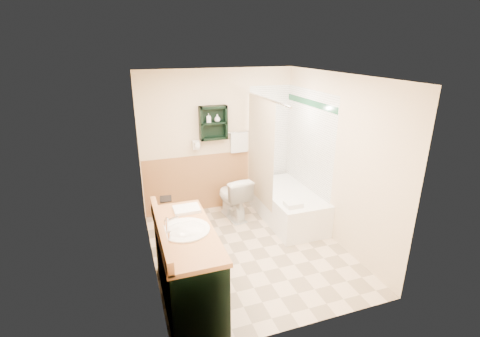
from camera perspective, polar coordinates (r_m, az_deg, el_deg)
name	(u,v)px	position (r m, az deg, el deg)	size (l,w,h in m)	color
floor	(249,250)	(5.06, 1.45, -13.24)	(3.00, 3.00, 0.00)	beige
back_wall	(218,141)	(5.89, -3.65, 4.45)	(2.60, 0.04, 2.40)	#F5E9C0
left_wall	(145,183)	(4.26, -15.28, -2.38)	(0.04, 3.00, 2.40)	#F5E9C0
right_wall	(337,160)	(5.11, 15.58, 1.32)	(0.04, 3.00, 2.40)	#F5E9C0
ceiling	(251,74)	(4.25, 1.74, 15.25)	(2.60, 3.00, 0.04)	white
wainscot_left	(153,235)	(4.57, -14.04, -10.49)	(2.98, 2.98, 1.00)	tan
wainscot_back	(219,181)	(6.09, -3.42, -2.00)	(2.58, 2.58, 1.00)	tan
mirror_frame	(152,175)	(3.64, -14.21, -1.03)	(1.30, 1.30, 1.00)	brown
mirror_glass	(153,175)	(3.64, -14.14, -1.02)	(1.20, 1.20, 0.90)	white
tile_right	(307,155)	(5.73, 10.94, 2.12)	(1.50, 1.50, 2.10)	white
tile_back	(274,145)	(6.24, 5.62, 3.83)	(0.95, 0.95, 2.10)	white
tile_accent	(310,103)	(5.54, 11.43, 10.52)	(1.50, 1.50, 0.10)	#154B2C
wall_shelf	(213,123)	(5.68, -4.39, 7.48)	(0.45, 0.15, 0.55)	black
hair_dryer	(196,145)	(5.72, -7.27, 3.85)	(0.10, 0.24, 0.18)	white
towel_bar	(239,132)	(5.89, -0.20, 5.99)	(0.40, 0.06, 0.40)	white
curtain_rod	(266,99)	(5.19, 4.28, 11.36)	(0.03, 0.03, 1.60)	silver
shower_curtain	(260,151)	(5.53, 3.34, 2.89)	(1.05, 1.05, 1.70)	beige
vanity	(188,267)	(4.00, -8.58, -15.63)	(0.59, 1.43, 0.90)	black
bathtub	(288,205)	(5.78, 7.86, -6.01)	(0.77, 1.50, 0.51)	white
toilet	(233,197)	(5.77, -1.16, -4.73)	(0.41, 0.74, 0.72)	white
counter_towel	(187,209)	(4.16, -8.75, -6.63)	(0.30, 0.24, 0.04)	white
vanity_book	(159,193)	(4.46, -13.13, -3.95)	(0.15, 0.02, 0.20)	black
tub_towel	(293,204)	(5.15, 8.71, -5.81)	(0.24, 0.20, 0.07)	white
soap_bottle_a	(209,120)	(5.64, -5.16, 7.89)	(0.07, 0.15, 0.07)	white
soap_bottle_b	(217,119)	(5.68, -3.75, 8.13)	(0.09, 0.12, 0.09)	white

